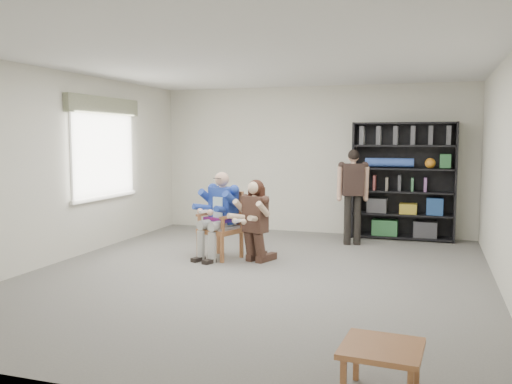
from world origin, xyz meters
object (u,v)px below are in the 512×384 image
(bookshelf, at_px, (403,181))
(standing_man, at_px, (353,197))
(seated_man, at_px, (220,215))
(armchair, at_px, (220,225))
(side_table, at_px, (381,372))
(kneeling_woman, at_px, (254,222))

(bookshelf, xyz_separation_m, standing_man, (-0.78, -0.80, -0.23))
(seated_man, relative_size, standing_man, 0.81)
(armchair, height_order, seated_man, seated_man)
(armchair, relative_size, bookshelf, 0.48)
(standing_man, bearing_deg, armchair, -151.63)
(bookshelf, height_order, side_table, bookshelf)
(armchair, distance_m, bookshelf, 3.58)
(kneeling_woman, distance_m, side_table, 4.28)
(seated_man, distance_m, standing_man, 2.43)
(seated_man, height_order, kneeling_woman, seated_man)
(standing_man, bearing_deg, kneeling_woman, -138.51)
(armchair, height_order, bookshelf, bookshelf)
(seated_man, height_order, standing_man, standing_man)
(seated_man, bearing_deg, bookshelf, 63.88)
(armchair, bearing_deg, standing_man, 63.11)
(kneeling_woman, bearing_deg, armchair, -171.95)
(seated_man, xyz_separation_m, bookshelf, (2.54, 2.47, 0.39))
(kneeling_woman, height_order, bookshelf, bookshelf)
(standing_man, distance_m, side_table, 5.58)
(side_table, bearing_deg, seated_man, 125.76)
(bookshelf, xyz_separation_m, side_table, (0.19, -6.26, -0.86))
(side_table, bearing_deg, armchair, 125.76)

